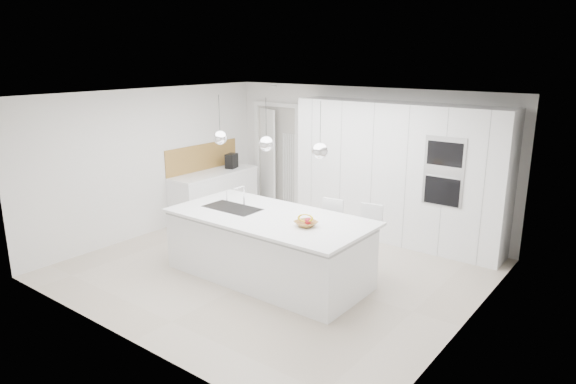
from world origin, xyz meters
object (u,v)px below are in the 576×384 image
Objects in this scene: island_base at (267,249)px; espresso_machine at (232,161)px; bar_stool_left at (328,235)px; fruit_bowl at (306,224)px; bar_stool_right at (366,241)px.

espresso_machine reaches higher than island_base.
bar_stool_left is at bearing 58.73° from island_base.
espresso_machine is (-3.20, 1.99, 0.11)m from fruit_bowl.
fruit_bowl is at bearing -49.34° from espresso_machine.
espresso_machine is 3.77m from bar_stool_right.
bar_stool_left reaches higher than bar_stool_right.
island_base is at bearing -55.32° from espresso_machine.
espresso_machine is 0.28× the size of bar_stool_left.
espresso_machine is 0.28× the size of bar_stool_right.
bar_stool_right is (1.05, 0.90, 0.08)m from island_base.
bar_stool_left is (0.48, 0.79, 0.08)m from island_base.
espresso_machine is 3.28m from bar_stool_left.
fruit_bowl is 0.99× the size of espresso_machine.
bar_stool_right reaches higher than fruit_bowl.
island_base is 9.99× the size of espresso_machine.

